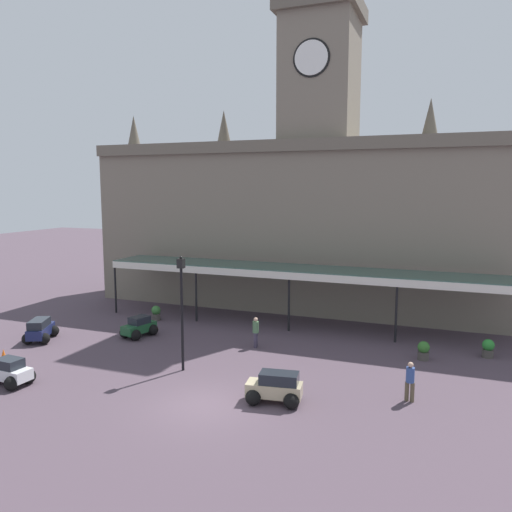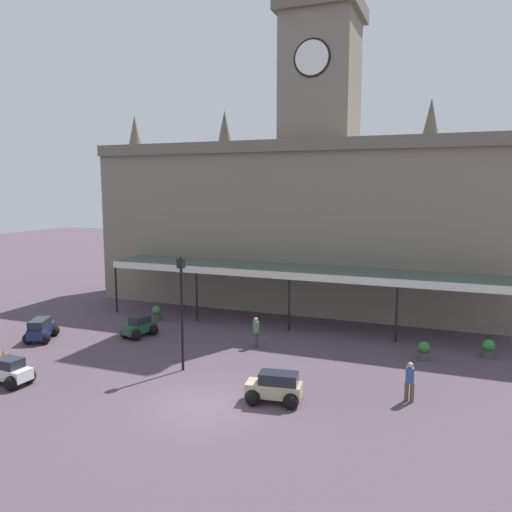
% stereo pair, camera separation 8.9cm
% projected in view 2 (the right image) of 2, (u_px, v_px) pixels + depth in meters
% --- Properties ---
extents(ground_plane, '(140.00, 140.00, 0.00)m').
position_uv_depth(ground_plane, '(204.00, 405.00, 20.27)').
color(ground_plane, '#4E3F4A').
extents(station_building, '(32.74, 6.72, 21.15)m').
position_uv_depth(station_building, '(319.00, 213.00, 36.17)').
color(station_building, slate).
rests_on(station_building, ground).
extents(entrance_canopy, '(25.35, 3.26, 3.71)m').
position_uv_depth(entrance_canopy, '(296.00, 270.00, 31.46)').
color(entrance_canopy, '#38564C').
rests_on(entrance_canopy, ground).
extents(car_green_sedan, '(1.82, 2.20, 1.19)m').
position_uv_depth(car_green_sedan, '(139.00, 328.00, 29.57)').
color(car_green_sedan, '#1E512D').
rests_on(car_green_sedan, ground).
extents(car_navy_estate, '(2.10, 2.42, 1.27)m').
position_uv_depth(car_navy_estate, '(41.00, 331.00, 28.82)').
color(car_navy_estate, '#19214C').
rests_on(car_navy_estate, ground).
extents(car_beige_estate, '(2.36, 1.76, 1.27)m').
position_uv_depth(car_beige_estate, '(275.00, 389.00, 20.46)').
color(car_beige_estate, tan).
rests_on(car_beige_estate, ground).
extents(car_white_sedan, '(2.10, 1.61, 1.19)m').
position_uv_depth(car_white_sedan, '(9.00, 373.00, 22.40)').
color(car_white_sedan, silver).
rests_on(car_white_sedan, ground).
extents(pedestrian_near_entrance, '(0.39, 0.34, 1.67)m').
position_uv_depth(pedestrian_near_entrance, '(410.00, 380.00, 20.50)').
color(pedestrian_near_entrance, brown).
rests_on(pedestrian_near_entrance, ground).
extents(pedestrian_crossing_forecourt, '(0.34, 0.39, 1.67)m').
position_uv_depth(pedestrian_crossing_forecourt, '(256.00, 331.00, 27.52)').
color(pedestrian_crossing_forecourt, '#3F384C').
rests_on(pedestrian_crossing_forecourt, ground).
extents(victorian_lamppost, '(0.30, 0.30, 5.52)m').
position_uv_depth(victorian_lamppost, '(182.00, 301.00, 23.71)').
color(victorian_lamppost, black).
rests_on(victorian_lamppost, ground).
extents(traffic_cone, '(0.40, 0.40, 0.71)m').
position_uv_depth(traffic_cone, '(4.00, 356.00, 25.14)').
color(traffic_cone, orange).
rests_on(traffic_cone, ground).
extents(planter_by_canopy, '(0.60, 0.60, 0.96)m').
position_uv_depth(planter_by_canopy, '(157.00, 313.00, 33.24)').
color(planter_by_canopy, '#47423D').
rests_on(planter_by_canopy, ground).
extents(planter_near_kerb, '(0.60, 0.60, 0.96)m').
position_uv_depth(planter_near_kerb, '(424.00, 351.00, 25.52)').
color(planter_near_kerb, '#47423D').
rests_on(planter_near_kerb, ground).
extents(planter_forecourt_centre, '(0.60, 0.60, 0.96)m').
position_uv_depth(planter_forecourt_centre, '(489.00, 348.00, 25.86)').
color(planter_forecourt_centre, '#47423D').
rests_on(planter_forecourt_centre, ground).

